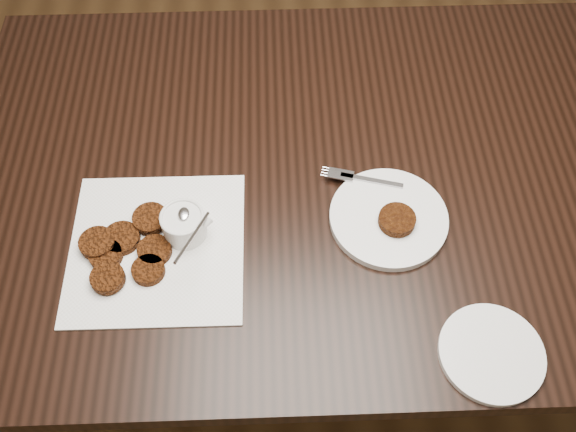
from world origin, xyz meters
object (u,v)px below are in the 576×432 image
object	(u,v)px
sauce_ramekin	(181,216)
table	(326,259)
napkin	(157,247)
plate_with_patty	(389,216)
plate_empty	(491,353)

from	to	relation	value
sauce_ramekin	table	bearing A→B (deg)	26.41
napkin	plate_with_patty	size ratio (longest dim) A/B	1.43
sauce_ramekin	plate_empty	distance (m)	0.58
sauce_ramekin	napkin	bearing A→B (deg)	-151.27
plate_empty	plate_with_patty	bearing A→B (deg)	116.96
table	plate_empty	world-z (taller)	plate_empty
table	napkin	xyz separation A→B (m)	(-0.34, -0.17, 0.38)
napkin	plate_empty	distance (m)	0.62
napkin	sauce_ramekin	bearing A→B (deg)	28.73
plate_with_patty	plate_empty	size ratio (longest dim) A/B	1.27
napkin	plate_empty	world-z (taller)	plate_empty
plate_empty	table	bearing A→B (deg)	119.77
table	sauce_ramekin	xyz separation A→B (m)	(-0.29, -0.15, 0.44)
napkin	plate_with_patty	bearing A→B (deg)	5.96
table	sauce_ramekin	bearing A→B (deg)	-153.59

